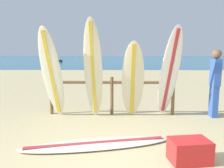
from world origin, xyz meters
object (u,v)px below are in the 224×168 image
(surfboard_leaning_left, at_px, (93,70))
(surfboard_leaning_center, at_px, (169,73))
(surfboard_leaning_far_left, at_px, (52,74))
(surfboard_lying_on_sand, at_px, (96,144))
(small_boat_offshore, at_px, (54,61))
(surfboard_rack, at_px, (112,90))
(surfboard_leaning_center_left, at_px, (133,80))
(cooler_box, at_px, (189,151))
(beachgoer_standing, at_px, (215,80))

(surfboard_leaning_left, height_order, surfboard_leaning_center, surfboard_leaning_left)
(surfboard_leaning_far_left, xyz_separation_m, surfboard_leaning_left, (1.04, -0.00, 0.10))
(surfboard_leaning_far_left, bearing_deg, surfboard_lying_on_sand, -52.84)
(small_boat_offshore, bearing_deg, surfboard_leaning_far_left, -74.20)
(surfboard_rack, height_order, surfboard_leaning_left, surfboard_leaning_left)
(surfboard_leaning_center_left, bearing_deg, surfboard_leaning_far_left, -177.40)
(surfboard_leaning_center, height_order, surfboard_lying_on_sand, surfboard_leaning_center)
(surfboard_leaning_far_left, height_order, cooler_box, surfboard_leaning_far_left)
(surfboard_leaning_center, relative_size, cooler_box, 3.91)
(surfboard_lying_on_sand, bearing_deg, surfboard_leaning_left, 97.41)
(surfboard_rack, bearing_deg, surfboard_leaning_center, -11.17)
(surfboard_leaning_far_left, relative_size, small_boat_offshore, 0.78)
(surfboard_lying_on_sand, distance_m, beachgoer_standing, 3.59)
(surfboard_leaning_far_left, bearing_deg, surfboard_rack, 16.35)
(beachgoer_standing, distance_m, cooler_box, 2.92)
(surfboard_leaning_far_left, bearing_deg, beachgoer_standing, 3.13)
(beachgoer_standing, bearing_deg, cooler_box, -120.27)
(surfboard_leaning_left, xyz_separation_m, small_boat_offshore, (-10.46, 33.28, -1.00))
(surfboard_leaning_center_left, bearing_deg, small_boat_offshore, 109.04)
(surfboard_leaning_left, distance_m, small_boat_offshore, 34.90)
(surfboard_rack, bearing_deg, surfboard_lying_on_sand, -96.55)
(surfboard_rack, distance_m, surfboard_leaning_center_left, 0.71)
(surfboard_leaning_far_left, distance_m, surfboard_leaning_center, 2.97)
(surfboard_leaning_center_left, height_order, surfboard_leaning_center, surfboard_leaning_center)
(surfboard_rack, height_order, beachgoer_standing, beachgoer_standing)
(surfboard_leaning_left, distance_m, surfboard_lying_on_sand, 2.06)
(surfboard_leaning_center_left, bearing_deg, surfboard_rack, 147.42)
(cooler_box, bearing_deg, surfboard_lying_on_sand, 151.75)
(surfboard_rack, height_order, surfboard_leaning_far_left, surfboard_leaning_far_left)
(surfboard_rack, distance_m, surfboard_leaning_far_left, 1.62)
(surfboard_rack, height_order, cooler_box, surfboard_rack)
(cooler_box, bearing_deg, small_boat_offshore, 100.87)
(surfboard_leaning_center, relative_size, surfboard_lying_on_sand, 0.84)
(surfboard_leaning_far_left, bearing_deg, surfboard_leaning_left, -0.15)
(small_boat_offshore, bearing_deg, surfboard_leaning_center, -69.51)
(beachgoer_standing, bearing_deg, surfboard_leaning_left, -175.79)
(surfboard_leaning_left, bearing_deg, cooler_box, -52.12)
(surfboard_leaning_left, bearing_deg, surfboard_leaning_far_left, 179.85)
(surfboard_rack, distance_m, surfboard_leaning_center, 1.58)
(surfboard_leaning_far_left, distance_m, cooler_box, 3.65)
(surfboard_rack, distance_m, cooler_box, 2.97)
(surfboard_leaning_far_left, bearing_deg, small_boat_offshore, 105.80)
(small_boat_offshore, relative_size, cooler_box, 4.94)
(beachgoer_standing, distance_m, small_boat_offshore, 35.74)
(surfboard_leaning_far_left, height_order, surfboard_leaning_center_left, surfboard_leaning_far_left)
(cooler_box, bearing_deg, surfboard_rack, 107.40)
(surfboard_leaning_left, xyz_separation_m, surfboard_leaning_center_left, (0.99, 0.10, -0.27))
(surfboard_leaning_far_left, relative_size, surfboard_lying_on_sand, 0.82)
(surfboard_leaning_center, bearing_deg, cooler_box, -95.31)
(surfboard_lying_on_sand, height_order, small_boat_offshore, small_boat_offshore)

